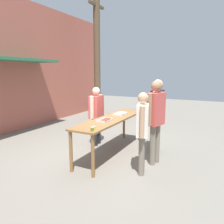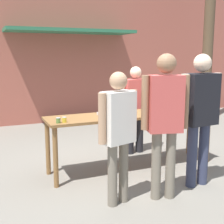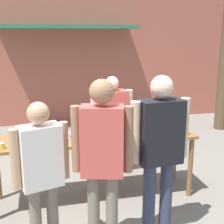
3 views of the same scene
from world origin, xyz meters
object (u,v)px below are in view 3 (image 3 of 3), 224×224
(food_tray_buns, at_px, (131,132))
(person_customer_with_cup, at_px, (160,144))
(condiment_jar_ketchup, at_px, (2,146))
(person_server_behind_table, at_px, (112,118))
(food_tray_sausages, at_px, (68,137))
(person_customer_holding_hotdog, at_px, (41,168))
(beer_cup, at_px, (185,130))
(person_customer_waiting_in_line, at_px, (102,153))

(food_tray_buns, xyz_separation_m, person_customer_with_cup, (0.03, -0.97, 0.16))
(condiment_jar_ketchup, distance_m, person_server_behind_table, 1.81)
(food_tray_sausages, height_order, person_customer_holding_hotdog, person_customer_holding_hotdog)
(beer_cup, distance_m, person_customer_with_cup, 1.03)
(food_tray_buns, bearing_deg, person_server_behind_table, 98.46)
(food_tray_sausages, bearing_deg, beer_cup, -7.66)
(food_tray_buns, relative_size, person_customer_holding_hotdog, 0.25)
(beer_cup, bearing_deg, person_server_behind_table, 132.46)
(food_tray_sausages, relative_size, condiment_jar_ketchup, 5.35)
(food_tray_sausages, relative_size, beer_cup, 3.46)
(beer_cup, xyz_separation_m, person_server_behind_table, (-0.82, 0.90, -0.02))
(person_customer_with_cup, bearing_deg, person_customer_holding_hotdog, -1.36)
(food_tray_buns, distance_m, beer_cup, 0.75)
(food_tray_buns, distance_m, person_customer_waiting_in_line, 1.31)
(condiment_jar_ketchup, xyz_separation_m, person_customer_waiting_in_line, (1.04, -0.92, 0.17))
(food_tray_sausages, relative_size, person_customer_holding_hotdog, 0.25)
(food_tray_buns, distance_m, person_customer_holding_hotdog, 1.61)
(person_customer_with_cup, bearing_deg, person_customer_waiting_in_line, 9.10)
(person_customer_holding_hotdog, bearing_deg, person_customer_with_cup, 166.70)
(person_customer_holding_hotdog, bearing_deg, beer_cup, -173.38)
(person_customer_with_cup, relative_size, person_customer_waiting_in_line, 1.00)
(person_server_behind_table, xyz_separation_m, person_customer_waiting_in_line, (-0.53, -1.82, 0.17))
(person_customer_with_cup, bearing_deg, food_tray_sausages, -52.00)
(person_server_behind_table, xyz_separation_m, person_customer_holding_hotdog, (-1.12, -1.73, 0.03))
(person_customer_holding_hotdog, relative_size, person_customer_with_cup, 0.89)
(person_customer_holding_hotdog, distance_m, person_customer_with_cup, 1.27)
(person_server_behind_table, bearing_deg, person_customer_holding_hotdog, -130.29)
(person_customer_with_cup, height_order, person_customer_waiting_in_line, person_customer_waiting_in_line)
(person_server_behind_table, bearing_deg, person_customer_waiting_in_line, -113.56)
(food_tray_buns, height_order, condiment_jar_ketchup, condiment_jar_ketchup)
(condiment_jar_ketchup, xyz_separation_m, person_customer_holding_hotdog, (0.45, -0.83, 0.03))
(person_customer_waiting_in_line, bearing_deg, person_customer_with_cup, -151.62)
(condiment_jar_ketchup, height_order, person_server_behind_table, person_server_behind_table)
(person_customer_holding_hotdog, height_order, person_customer_waiting_in_line, person_customer_waiting_in_line)
(food_tray_buns, relative_size, person_customer_with_cup, 0.22)
(food_tray_buns, bearing_deg, food_tray_sausages, 179.81)
(beer_cup, relative_size, person_customer_holding_hotdog, 0.07)
(food_tray_sausages, xyz_separation_m, beer_cup, (1.58, -0.21, 0.04))
(food_tray_sausages, relative_size, person_customer_waiting_in_line, 0.22)
(food_tray_sausages, distance_m, condiment_jar_ketchup, 0.84)
(person_customer_holding_hotdog, height_order, person_customer_with_cup, person_customer_with_cup)
(person_server_behind_table, bearing_deg, condiment_jar_ketchup, -157.39)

